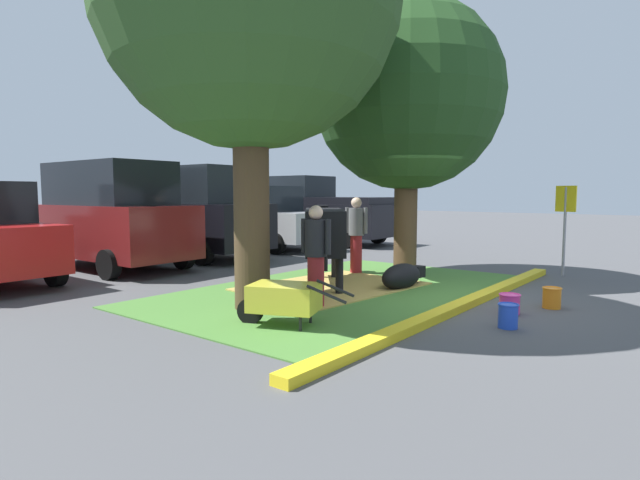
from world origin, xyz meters
The scene contains 18 objects.
ground_plane centered at (0.00, 0.00, 0.00)m, with size 80.00×80.00×0.00m, color #4C4C4F.
grass_island centered at (-0.53, 1.85, 0.01)m, with size 7.29×4.40×0.02m, color #477A33.
curb_yellow centered at (-0.53, -0.50, 0.06)m, with size 8.49×0.24×0.12m, color yellow.
hay_bedding centered at (-0.47, 2.13, 0.03)m, with size 3.20×2.40×0.04m, color tan.
shade_tree_right centered at (1.59, 1.72, 3.83)m, with size 3.99×3.99×5.85m.
cow_holstein centered at (-0.39, 2.40, 1.08)m, with size 2.65×2.29×1.53m.
calf_lying centered at (0.29, 1.05, 0.24)m, with size 1.31×0.53×0.48m.
person_handler centered at (-2.01, 1.29, 0.86)m, with size 0.34×0.53×1.61m.
person_visitor_near centered at (1.18, 2.71, 0.92)m, with size 0.34×0.52×1.71m.
wheelbarrow centered at (-3.12, 0.97, 0.39)m, with size 1.01×1.59×0.63m.
parking_sign centered at (3.80, -0.95, 1.38)m, with size 0.14×0.44×1.96m.
bucket_blue centered at (-1.31, -1.45, 0.17)m, with size 0.28×0.28×0.33m.
bucket_pink centered at (-0.47, -1.19, 0.16)m, with size 0.32×0.32×0.30m.
bucket_orange centered at (0.31, -1.59, 0.17)m, with size 0.30×0.30×0.33m.
suv_dark_grey centered at (-1.71, 7.84, 1.27)m, with size 2.20×4.64×2.52m.
suv_black centered at (0.84, 7.98, 1.27)m, with size 2.20×4.64×2.52m.
sedan_silver centered at (3.60, 8.07, 0.98)m, with size 2.10×4.44×2.02m.
pickup_truck_black centered at (6.36, 7.85, 1.11)m, with size 2.31×5.44×2.42m.
Camera 1 is at (-8.08, -3.62, 1.80)m, focal length 28.53 mm.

